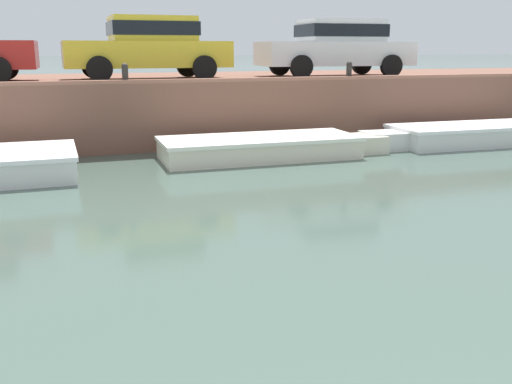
{
  "coord_description": "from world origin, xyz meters",
  "views": [
    {
      "loc": [
        -1.49,
        -0.19,
        2.34
      ],
      "look_at": [
        0.12,
        4.52,
        1.09
      ],
      "focal_mm": 40.0,
      "sensor_mm": 36.0,
      "label": 1
    }
  ],
  "objects_px": {
    "mooring_bollard_east": "(349,70)",
    "boat_moored_east_white": "(474,134)",
    "car_centre_yellow": "(149,45)",
    "mooring_bollard_mid": "(125,72)",
    "boat_moored_central_cream": "(268,147)",
    "car_right_inner_white": "(337,45)"
  },
  "relations": [
    {
      "from": "mooring_bollard_east",
      "to": "boat_moored_east_white",
      "type": "bearing_deg",
      "value": -31.21
    },
    {
      "from": "car_centre_yellow",
      "to": "mooring_bollard_east",
      "type": "bearing_deg",
      "value": -17.86
    },
    {
      "from": "car_centre_yellow",
      "to": "mooring_bollard_mid",
      "type": "distance_m",
      "value": 1.85
    },
    {
      "from": "boat_moored_central_cream",
      "to": "mooring_bollard_mid",
      "type": "relative_size",
      "value": 11.58
    },
    {
      "from": "boat_moored_east_white",
      "to": "boat_moored_central_cream",
      "type": "bearing_deg",
      "value": -179.39
    },
    {
      "from": "mooring_bollard_mid",
      "to": "boat_moored_central_cream",
      "type": "bearing_deg",
      "value": -31.08
    },
    {
      "from": "mooring_bollard_mid",
      "to": "mooring_bollard_east",
      "type": "distance_m",
      "value": 5.64
    },
    {
      "from": "boat_moored_central_cream",
      "to": "mooring_bollard_east",
      "type": "height_order",
      "value": "mooring_bollard_east"
    },
    {
      "from": "boat_moored_east_white",
      "to": "mooring_bollard_mid",
      "type": "relative_size",
      "value": 12.75
    },
    {
      "from": "boat_moored_east_white",
      "to": "mooring_bollard_mid",
      "type": "xyz_separation_m",
      "value": [
        -8.36,
        1.65,
        1.58
      ]
    },
    {
      "from": "boat_moored_central_cream",
      "to": "boat_moored_east_white",
      "type": "bearing_deg",
      "value": 0.61
    },
    {
      "from": "car_right_inner_white",
      "to": "mooring_bollard_mid",
      "type": "height_order",
      "value": "car_right_inner_white"
    },
    {
      "from": "car_right_inner_white",
      "to": "mooring_bollard_east",
      "type": "bearing_deg",
      "value": -104.5
    },
    {
      "from": "boat_moored_central_cream",
      "to": "car_right_inner_white",
      "type": "height_order",
      "value": "car_right_inner_white"
    },
    {
      "from": "boat_moored_central_cream",
      "to": "car_right_inner_white",
      "type": "distance_m",
      "value": 5.08
    },
    {
      "from": "boat_moored_central_cream",
      "to": "boat_moored_east_white",
      "type": "height_order",
      "value": "boat_moored_east_white"
    },
    {
      "from": "boat_moored_east_white",
      "to": "mooring_bollard_mid",
      "type": "height_order",
      "value": "mooring_bollard_mid"
    },
    {
      "from": "boat_moored_east_white",
      "to": "car_right_inner_white",
      "type": "relative_size",
      "value": 1.31
    },
    {
      "from": "car_centre_yellow",
      "to": "car_right_inner_white",
      "type": "xyz_separation_m",
      "value": [
        5.25,
        -0.0,
        0.0
      ]
    },
    {
      "from": "boat_moored_central_cream",
      "to": "mooring_bollard_east",
      "type": "distance_m",
      "value": 3.65
    },
    {
      "from": "boat_moored_east_white",
      "to": "car_right_inner_white",
      "type": "height_order",
      "value": "car_right_inner_white"
    },
    {
      "from": "car_centre_yellow",
      "to": "mooring_bollard_mid",
      "type": "bearing_deg",
      "value": -116.9
    }
  ]
}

